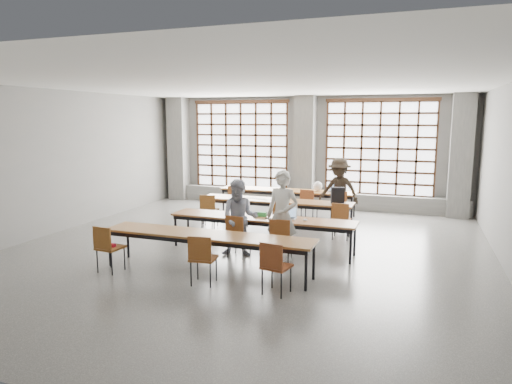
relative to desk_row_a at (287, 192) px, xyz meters
The scene contains 40 objects.
floor 3.99m from the desk_row_a, 87.00° to the right, with size 11.00×11.00×0.00m, color #4E4F4C.
ceiling 4.85m from the desk_row_a, 87.00° to the right, with size 11.00×11.00×0.00m, color silver.
wall_back 1.92m from the desk_row_a, 82.56° to the left, with size 10.00×10.00×0.00m, color slate.
wall_front 9.49m from the desk_row_a, 88.75° to the right, with size 10.00×10.00×0.00m, color slate.
wall_left 6.29m from the desk_row_a, 140.70° to the right, with size 11.00×11.00×0.00m, color slate.
column_left 4.61m from the desk_row_a, 163.21° to the left, with size 0.60×0.55×3.50m, color #575755.
column_mid 1.70m from the desk_row_a, 80.97° to the left, with size 0.60×0.55×3.50m, color #575755.
column_right 5.00m from the desk_row_a, 15.40° to the left, with size 0.60×0.55×3.50m, color #575755.
window_left 2.82m from the desk_row_a, 143.78° to the left, with size 3.32×0.12×3.00m.
window_right 3.13m from the desk_row_a, 31.37° to the left, with size 3.32×0.12×3.00m.
sill_ledge 1.45m from the desk_row_a, 81.49° to the left, with size 9.80×0.35×0.50m, color #575755.
desk_row_a is the anchor object (origin of this frame).
desk_row_b 1.71m from the desk_row_a, 84.61° to the right, with size 4.00×0.70×0.73m.
desk_row_c 3.84m from the desk_row_a, 82.14° to the right, with size 4.00×0.70×0.73m.
desk_row_d 5.47m from the desk_row_a, 89.56° to the right, with size 4.00×0.70×0.73m.
chair_back_left 1.52m from the desk_row_a, 155.60° to the right, with size 0.50×0.50×0.88m.
chair_back_mid 1.02m from the desk_row_a, 38.52° to the right, with size 0.47×0.47×0.88m.
chair_back_right 1.74m from the desk_row_a, 21.07° to the right, with size 0.53×0.53×0.88m.
chair_mid_left 2.74m from the desk_row_a, 121.40° to the right, with size 0.49×0.49×0.88m.
chair_mid_centre 2.40m from the desk_row_a, 76.75° to the right, with size 0.48×0.48×0.88m.
chair_mid_right 3.05m from the desk_row_a, 49.96° to the right, with size 0.42×0.43×0.88m.
chair_front_left 4.44m from the desk_row_a, 87.20° to the right, with size 0.46×0.46×0.88m.
chair_front_right 4.58m from the desk_row_a, 75.66° to the right, with size 0.46×0.46×0.88m.
chair_near_left 6.32m from the desk_row_a, 105.28° to the right, with size 0.46×0.46×0.88m.
chair_near_mid 6.10m from the desk_row_a, 87.63° to the right, with size 0.47×0.48×0.88m.
chair_near_right 6.28m from the desk_row_a, 75.92° to the right, with size 0.49×0.49×0.88m.
student_male 4.45m from the desk_row_a, 75.35° to the right, with size 0.66×0.43×1.81m, color silver.
student_female 4.31m from the desk_row_a, 87.01° to the right, with size 0.77×0.60×1.58m, color #172247.
student_back 1.69m from the desk_row_a, 17.35° to the right, with size 1.13×0.65×1.75m, color black.
laptop_front 3.85m from the desk_row_a, 73.85° to the right, with size 0.39×0.34×0.26m.
laptop_back 1.38m from the desk_row_a, ahead, with size 0.43×0.39×0.26m.
mouse 4.10m from the desk_row_a, 68.91° to the right, with size 0.10×0.06×0.04m, color white.
green_box 3.75m from the desk_row_a, 82.73° to the right, with size 0.25×0.09×0.09m, color #2A8137.
phone 3.97m from the desk_row_a, 79.77° to the right, with size 0.13×0.06×0.01m, color black.
paper_sheet_a 1.71m from the desk_row_a, 104.86° to the right, with size 0.30×0.21×0.00m, color white.
paper_sheet_b 1.76m from the desk_row_a, 94.53° to the right, with size 0.30×0.21×0.00m, color white.
paper_sheet_c 1.73m from the desk_row_a, 81.30° to the right, with size 0.30×0.21×0.00m, color white.
backpack 2.43m from the desk_row_a, 43.23° to the right, with size 0.32×0.20×0.40m, color black.
plastic_bag 0.93m from the desk_row_a, ahead, with size 0.26×0.21×0.29m, color white.
red_pouch 6.24m from the desk_row_a, 105.41° to the right, with size 0.20×0.08×0.06m, color #AF152A.
Camera 1 is at (3.40, -8.82, 2.80)m, focal length 32.00 mm.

